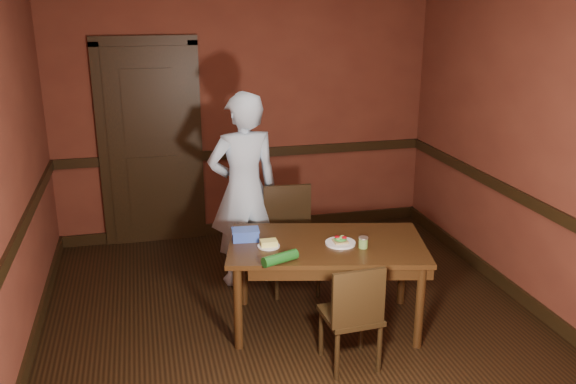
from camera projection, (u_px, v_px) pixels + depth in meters
name	position (u px, v px, depth m)	size (l,w,h in m)	color
floor	(299.00, 332.00, 4.78)	(4.00, 4.50, 0.01)	black
wall_back	(245.00, 112.00, 6.45)	(4.00, 0.02, 2.70)	#59271B
wall_front	(453.00, 322.00, 2.29)	(4.00, 0.02, 2.70)	#59271B
wall_right	(544.00, 151.00, 4.82)	(0.02, 4.50, 2.70)	#59271B
dado_back	(246.00, 153.00, 6.57)	(4.00, 0.03, 0.10)	black
dado_left	(11.00, 251.00, 4.05)	(0.03, 4.50, 0.10)	black
dado_right	(535.00, 205.00, 4.95)	(0.03, 4.50, 0.10)	black
baseboard_back	(248.00, 226.00, 6.83)	(4.00, 0.03, 0.12)	black
baseboard_left	(28.00, 360.00, 4.31)	(0.03, 4.50, 0.12)	black
baseboard_right	(523.00, 297.00, 5.21)	(0.03, 4.50, 0.12)	black
door	(151.00, 141.00, 6.27)	(1.05, 0.07, 2.20)	black
dining_table	(326.00, 284.00, 4.80)	(1.50, 0.85, 0.70)	black
chair_far	(294.00, 241.00, 5.36)	(0.43, 0.43, 0.92)	black
chair_near	(351.00, 313.00, 4.26)	(0.38, 0.38, 0.80)	black
person	(244.00, 190.00, 5.39)	(0.64, 0.42, 1.76)	silver
sandwich_plate	(340.00, 242.00, 4.67)	(0.23, 0.23, 0.06)	silver
sauce_jar	(363.00, 242.00, 4.59)	(0.07, 0.07, 0.09)	olive
cheese_saucer	(269.00, 244.00, 4.61)	(0.17, 0.17, 0.05)	silver
food_tub	(245.00, 235.00, 4.73)	(0.22, 0.16, 0.09)	#2F4EB3
wrapped_veg	(280.00, 258.00, 4.32)	(0.08, 0.08, 0.28)	#144615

